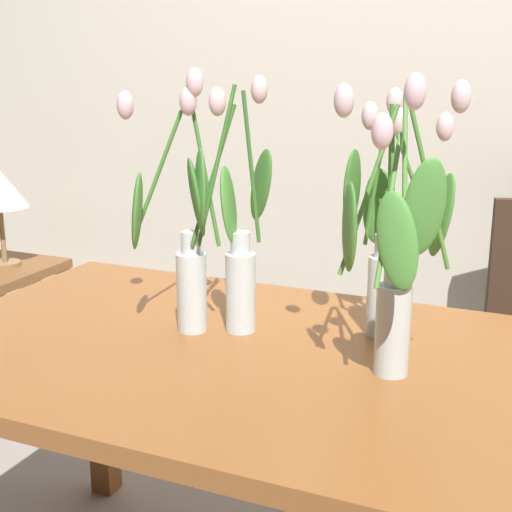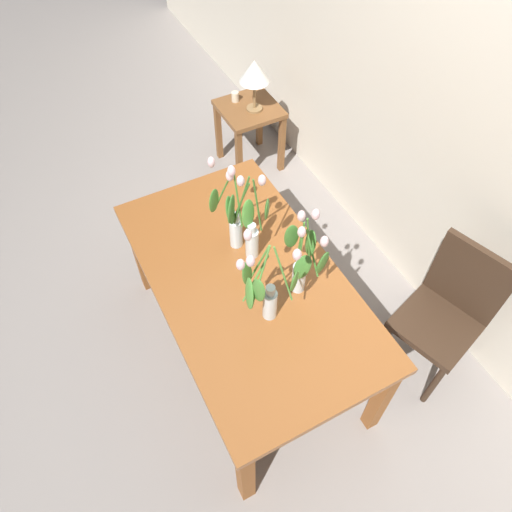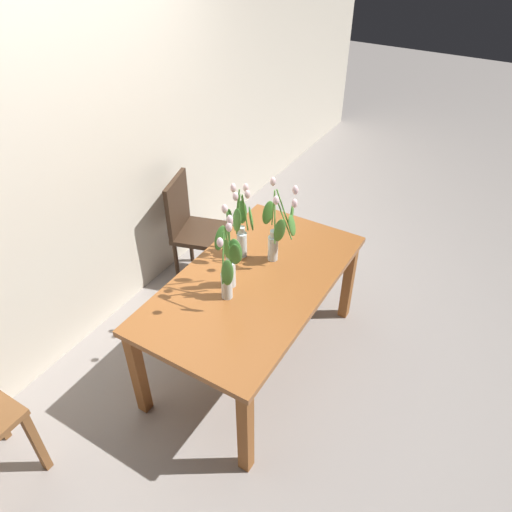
# 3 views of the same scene
# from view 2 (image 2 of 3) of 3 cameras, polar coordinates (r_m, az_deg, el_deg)

# --- Properties ---
(ground_plane) EXTENTS (18.00, 18.00, 0.00)m
(ground_plane) POSITION_cam_2_polar(r_m,az_deg,el_deg) (3.09, -0.91, -10.60)
(ground_plane) COLOR gray
(room_wall_rear) EXTENTS (9.00, 0.10, 2.70)m
(room_wall_rear) POSITION_cam_2_polar(r_m,az_deg,el_deg) (2.67, 24.50, 15.75)
(room_wall_rear) COLOR beige
(room_wall_rear) RESTS_ON ground
(dining_table) EXTENTS (1.60, 0.90, 0.74)m
(dining_table) POSITION_cam_2_polar(r_m,az_deg,el_deg) (2.54, -1.10, -3.81)
(dining_table) COLOR brown
(dining_table) RESTS_ON ground
(tulip_vase_0) EXTENTS (0.22, 0.18, 0.54)m
(tulip_vase_0) POSITION_cam_2_polar(r_m,az_deg,el_deg) (2.26, 5.56, -0.75)
(tulip_vase_0) COLOR silver
(tulip_vase_0) RESTS_ON dining_table
(tulip_vase_1) EXTENTS (0.24, 0.19, 0.54)m
(tulip_vase_1) POSITION_cam_2_polar(r_m,az_deg,el_deg) (2.47, -2.62, 4.03)
(tulip_vase_1) COLOR silver
(tulip_vase_1) RESTS_ON dining_table
(tulip_vase_2) EXTENTS (0.22, 0.28, 0.57)m
(tulip_vase_2) POSITION_cam_2_polar(r_m,az_deg,el_deg) (2.14, 1.16, -4.20)
(tulip_vase_2) COLOR silver
(tulip_vase_2) RESTS_ON dining_table
(tulip_vase_3) EXTENTS (0.18, 0.24, 0.58)m
(tulip_vase_3) POSITION_cam_2_polar(r_m,az_deg,el_deg) (2.39, -0.94, 3.54)
(tulip_vase_3) COLOR silver
(tulip_vase_3) RESTS_ON dining_table
(dining_chair) EXTENTS (0.50, 0.50, 0.93)m
(dining_chair) POSITION_cam_2_polar(r_m,az_deg,el_deg) (2.81, 21.72, -5.78)
(dining_chair) COLOR #382619
(dining_chair) RESTS_ON ground
(side_table) EXTENTS (0.44, 0.44, 0.55)m
(side_table) POSITION_cam_2_polar(r_m,az_deg,el_deg) (3.92, -0.78, 15.75)
(side_table) COLOR brown
(side_table) RESTS_ON ground
(table_lamp) EXTENTS (0.22, 0.22, 0.40)m
(table_lamp) POSITION_cam_2_polar(r_m,az_deg,el_deg) (3.66, -0.19, 20.81)
(table_lamp) COLOR olive
(table_lamp) RESTS_ON side_table
(pillar_candle) EXTENTS (0.06, 0.06, 0.07)m
(pillar_candle) POSITION_cam_2_polar(r_m,az_deg,el_deg) (3.90, -2.48, 18.25)
(pillar_candle) COLOR beige
(pillar_candle) RESTS_ON side_table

